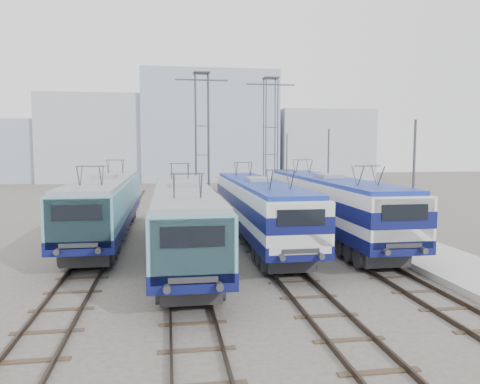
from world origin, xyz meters
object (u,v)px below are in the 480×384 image
(locomotive_center_left, at_px, (183,215))
(mast_front, at_px, (413,193))
(locomotive_far_left, at_px, (106,202))
(catenary_tower_east, at_px, (270,137))
(locomotive_far_right, at_px, (329,201))
(mast_rear, at_px, (287,169))
(catenary_tower_west, at_px, (202,136))
(mast_mid, at_px, (328,177))
(locomotive_center_right, at_px, (258,205))

(locomotive_center_left, xyz_separation_m, mast_front, (10.85, -2.65, 1.21))
(locomotive_far_left, bearing_deg, catenary_tower_east, 45.36)
(locomotive_center_left, bearing_deg, locomotive_far_right, 23.29)
(mast_front, bearing_deg, mast_rear, 90.00)
(catenary_tower_west, height_order, catenary_tower_east, same)
(locomotive_center_left, distance_m, catenary_tower_east, 21.68)
(mast_front, bearing_deg, locomotive_center_left, 166.30)
(mast_front, relative_size, mast_mid, 1.00)
(locomotive_center_right, bearing_deg, locomotive_far_right, 5.62)
(locomotive_center_right, bearing_deg, mast_front, -43.74)
(catenary_tower_east, height_order, mast_front, catenary_tower_east)
(mast_mid, bearing_deg, mast_front, -90.00)
(locomotive_center_right, relative_size, catenary_tower_east, 1.52)
(mast_mid, bearing_deg, mast_rear, 90.00)
(mast_front, height_order, mast_rear, same)
(locomotive_far_right, xyz_separation_m, mast_mid, (1.85, 5.48, 1.11))
(locomotive_center_left, relative_size, locomotive_far_right, 0.98)
(locomotive_far_right, distance_m, mast_front, 6.87)
(catenary_tower_east, xyz_separation_m, mast_mid, (2.10, -10.00, -3.14))
(locomotive_center_left, bearing_deg, mast_mid, 40.77)
(locomotive_center_right, bearing_deg, locomotive_center_left, -142.67)
(mast_mid, distance_m, mast_rear, 12.00)
(locomotive_far_left, distance_m, locomotive_center_left, 7.45)
(catenary_tower_west, height_order, mast_front, catenary_tower_west)
(mast_mid, bearing_deg, catenary_tower_east, 101.86)
(locomotive_center_left, bearing_deg, mast_front, -13.70)
(locomotive_center_left, relative_size, catenary_tower_east, 1.53)
(catenary_tower_east, relative_size, mast_front, 1.71)
(locomotive_center_left, height_order, mast_front, mast_front)
(locomotive_far_left, xyz_separation_m, locomotive_far_right, (13.50, -2.06, 0.07))
(catenary_tower_east, bearing_deg, locomotive_far_left, -134.64)
(locomotive_far_left, bearing_deg, locomotive_center_left, -52.83)
(locomotive_far_left, height_order, catenary_tower_east, catenary_tower_east)
(locomotive_far_left, distance_m, catenary_tower_west, 13.95)
(locomotive_center_left, bearing_deg, locomotive_center_right, 37.33)
(locomotive_far_left, bearing_deg, locomotive_center_right, -15.55)
(mast_mid, height_order, mast_rear, same)
(mast_rear, bearing_deg, mast_front, -90.00)
(catenary_tower_west, bearing_deg, mast_mid, -42.93)
(locomotive_far_left, bearing_deg, locomotive_far_right, -8.68)
(mast_front, bearing_deg, catenary_tower_east, 95.45)
(locomotive_far_left, relative_size, catenary_tower_west, 1.56)
(catenary_tower_east, bearing_deg, locomotive_center_right, -104.94)
(locomotive_far_left, height_order, locomotive_far_right, locomotive_far_right)
(locomotive_center_left, distance_m, mast_rear, 23.98)
(locomotive_far_right, height_order, mast_mid, mast_mid)
(locomotive_center_left, distance_m, catenary_tower_west, 18.03)
(locomotive_far_left, xyz_separation_m, mast_mid, (15.35, 3.42, 1.17))
(locomotive_far_left, bearing_deg, mast_front, -29.21)
(catenary_tower_east, distance_m, mast_front, 22.32)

